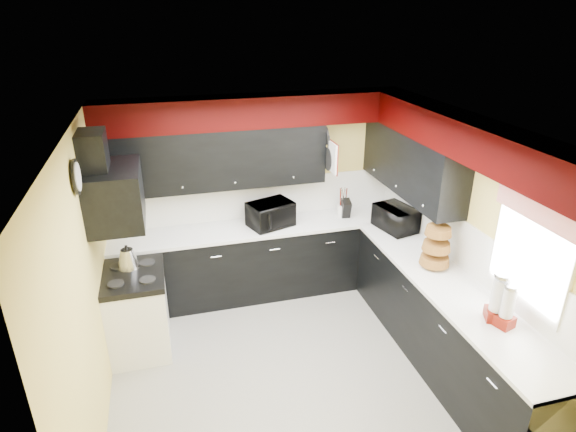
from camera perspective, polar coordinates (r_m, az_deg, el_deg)
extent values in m
plane|color=gray|center=(5.20, 0.65, -17.49)|extent=(3.60, 3.60, 0.00)
cube|color=#E0C666|center=(6.07, -3.91, 2.66)|extent=(3.60, 0.06, 2.50)
cube|color=#E0C666|center=(5.21, 20.17, -2.52)|extent=(0.06, 3.60, 2.50)
cube|color=#E0C666|center=(4.40, -22.67, -7.92)|extent=(0.06, 3.60, 2.50)
cube|color=white|center=(4.02, 0.82, 10.41)|extent=(3.60, 3.60, 0.06)
cube|color=black|center=(6.14, -3.14, -5.31)|extent=(3.60, 0.60, 0.90)
cube|color=black|center=(5.24, 18.00, -12.22)|extent=(0.60, 3.00, 0.90)
cube|color=white|center=(5.92, -3.24, -1.33)|extent=(3.62, 0.64, 0.04)
cube|color=white|center=(4.99, 18.68, -7.83)|extent=(0.64, 3.02, 0.04)
cube|color=white|center=(6.08, -3.88, 2.10)|extent=(3.60, 0.02, 0.50)
cube|color=white|center=(5.23, 19.98, -3.12)|extent=(0.02, 3.60, 0.50)
cube|color=black|center=(5.65, -8.71, 6.75)|extent=(2.60, 0.35, 0.70)
cube|color=black|center=(5.63, 14.39, 6.18)|extent=(0.35, 1.80, 0.70)
cube|color=black|center=(5.60, -3.84, 12.34)|extent=(3.60, 0.36, 0.35)
cube|color=black|center=(4.61, 21.42, 8.30)|extent=(0.36, 3.24, 0.35)
cube|color=white|center=(5.43, -17.32, -10.98)|extent=(0.60, 0.75, 0.86)
cube|color=black|center=(5.19, -17.93, -6.79)|extent=(0.62, 0.77, 0.06)
cube|color=black|center=(4.82, -19.83, 2.33)|extent=(0.50, 0.78, 0.55)
cube|color=black|center=(4.71, -22.11, 6.91)|extent=(0.24, 0.40, 0.40)
cube|color=red|center=(4.27, 27.35, 0.73)|extent=(0.04, 0.88, 0.20)
cube|color=white|center=(5.65, 5.31, 6.89)|extent=(0.03, 0.26, 0.35)
imported|color=black|center=(5.86, -2.04, 0.21)|extent=(0.63, 0.57, 0.30)
imported|color=black|center=(5.91, 12.66, -0.26)|extent=(0.45, 0.58, 0.28)
cylinder|color=silver|center=(6.20, 6.49, 0.68)|extent=(0.17, 0.17, 0.15)
cube|color=black|center=(6.15, 6.84, 0.89)|extent=(0.12, 0.16, 0.23)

